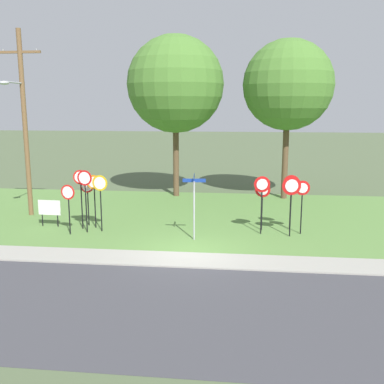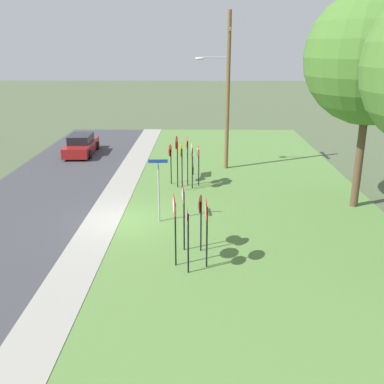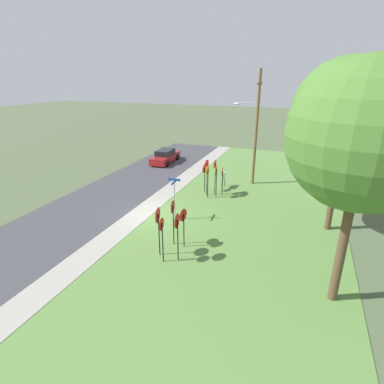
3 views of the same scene
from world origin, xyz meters
TOP-DOWN VIEW (x-y plane):
  - ground_plane at (0.00, 0.00)m, footprint 160.00×160.00m
  - road_asphalt at (0.00, -4.80)m, footprint 44.00×6.40m
  - sidewalk_strip at (0.00, -0.80)m, footprint 44.00×1.60m
  - grass_median at (0.00, 6.00)m, footprint 44.00×12.00m
  - stop_sign_near_left at (-4.24, 2.54)m, footprint 0.70×0.11m
  - stop_sign_near_right at (-5.47, 1.88)m, footprint 0.65×0.14m
  - stop_sign_far_left at (-5.23, 2.81)m, footprint 0.65×0.09m
  - stop_sign_far_center at (-5.15, 3.41)m, footprint 0.62×0.13m
  - stop_sign_far_right at (-4.83, 2.27)m, footprint 0.68×0.13m
  - stop_sign_center_tall at (-4.70, 3.06)m, footprint 0.64×0.11m
  - yield_sign_near_left at (4.12, 2.63)m, footprint 0.81×0.15m
  - yield_sign_near_right at (4.64, 3.09)m, footprint 0.65×0.11m
  - yield_sign_far_left at (4.22, 3.71)m, footprint 0.75×0.11m
  - yield_sign_far_right at (2.89, 2.89)m, footprint 0.71×0.13m
  - yield_sign_center at (2.94, 3.51)m, footprint 0.68×0.16m
  - street_name_post at (0.05, 1.73)m, footprint 0.96×0.82m
  - utility_pole at (-8.84, 5.01)m, footprint 2.10×2.10m
  - notice_board at (-6.90, 3.08)m, footprint 1.10×0.10m
  - oak_tree_left at (-2.06, 10.90)m, footprint 5.82×5.82m
  - oak_tree_right at (4.59, 10.87)m, footprint 5.28×5.28m

SIDE VIEW (x-z plane):
  - ground_plane at x=0.00m, z-range 0.00..0.00m
  - road_asphalt at x=0.00m, z-range 0.00..0.01m
  - grass_median at x=0.00m, z-range 0.00..0.04m
  - sidewalk_strip at x=0.00m, z-range 0.00..0.06m
  - notice_board at x=-6.90m, z-range 0.25..1.50m
  - stop_sign_far_center at x=-5.15m, z-range 0.51..2.72m
  - stop_sign_near_right at x=-5.47m, z-range 0.53..2.75m
  - yield_sign_center at x=2.94m, z-range 0.57..2.79m
  - street_name_post at x=0.05m, z-range 0.32..3.10m
  - yield_sign_near_right at x=4.64m, z-range 0.61..3.00m
  - stop_sign_center_tall at x=-4.70m, z-range 0.58..3.05m
  - stop_sign_near_left at x=-4.24m, z-range 0.62..3.18m
  - yield_sign_far_left at x=4.22m, z-range 0.67..3.20m
  - yield_sign_far_right at x=2.89m, z-range 0.68..3.26m
  - stop_sign_far_left at x=-5.23m, z-range 0.63..3.37m
  - yield_sign_near_left at x=4.12m, z-range 0.71..3.35m
  - stop_sign_far_right at x=-4.83m, z-range 0.66..3.48m
  - utility_pole at x=-8.84m, z-range 0.39..9.62m
  - oak_tree_right at x=4.59m, z-range 2.07..11.47m
  - oak_tree_left at x=-2.06m, z-range 1.99..11.72m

